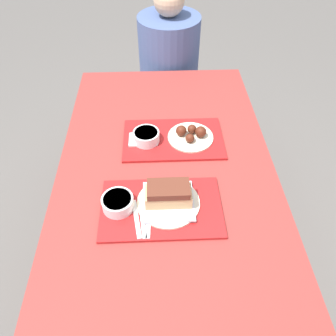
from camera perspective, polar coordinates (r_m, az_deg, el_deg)
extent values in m
plane|color=#605B56|center=(1.97, -0.13, -16.76)|extent=(12.00, 12.00, 0.00)
cube|color=maroon|center=(1.36, -0.18, -2.51)|extent=(0.92, 1.71, 0.04)
cylinder|color=maroon|center=(2.21, -11.44, 5.93)|extent=(0.07, 0.07, 0.72)
cylinder|color=maroon|center=(2.22, 9.46, 6.52)|extent=(0.07, 0.07, 0.72)
cube|color=maroon|center=(2.36, -1.22, 12.68)|extent=(0.87, 0.28, 0.04)
cylinder|color=maroon|center=(2.52, -9.79, 7.89)|extent=(0.06, 0.06, 0.43)
cylinder|color=maroon|center=(2.53, 7.49, 8.38)|extent=(0.06, 0.06, 0.43)
cube|color=red|center=(1.24, -1.18, -6.97)|extent=(0.45, 0.28, 0.01)
cube|color=red|center=(1.51, 0.91, 5.05)|extent=(0.45, 0.28, 0.01)
cylinder|color=white|center=(1.23, -8.73, -6.01)|extent=(0.12, 0.12, 0.05)
cylinder|color=beige|center=(1.21, -8.83, -5.46)|extent=(0.10, 0.10, 0.01)
cylinder|color=beige|center=(1.24, -0.06, -6.04)|extent=(0.24, 0.24, 0.01)
cube|color=silver|center=(1.24, -0.06, -5.81)|extent=(0.19, 0.19, 0.01)
cube|color=#DBB275|center=(1.21, -0.06, -4.92)|extent=(0.17, 0.08, 0.05)
cube|color=brown|center=(1.18, -0.06, -3.68)|extent=(0.15, 0.09, 0.03)
cube|color=white|center=(1.21, -4.44, -8.75)|extent=(0.03, 0.17, 0.00)
cube|color=white|center=(1.20, -3.39, -8.73)|extent=(0.02, 0.17, 0.00)
cube|color=white|center=(1.21, -5.50, -8.77)|extent=(0.04, 0.17, 0.00)
cube|color=teal|center=(1.27, -1.47, -4.44)|extent=(0.04, 0.03, 0.01)
cylinder|color=white|center=(1.48, -3.81, 5.49)|extent=(0.12, 0.12, 0.05)
cylinder|color=beige|center=(1.46, -3.84, 6.06)|extent=(0.10, 0.10, 0.01)
cylinder|color=beige|center=(1.51, 3.93, 5.40)|extent=(0.21, 0.21, 0.01)
sphere|color=#562314|center=(1.49, 5.72, 6.28)|extent=(0.05, 0.05, 0.05)
sphere|color=#562314|center=(1.51, 4.19, 6.78)|extent=(0.04, 0.04, 0.04)
sphere|color=#562314|center=(1.49, 2.32, 6.51)|extent=(0.05, 0.05, 0.05)
sphere|color=#562314|center=(1.46, 3.84, 5.20)|extent=(0.04, 0.04, 0.04)
cube|color=white|center=(1.49, -4.34, 5.00)|extent=(0.13, 0.09, 0.01)
cylinder|color=#4C6093|center=(2.22, 0.16, 18.67)|extent=(0.38, 0.38, 0.52)
sphere|color=tan|center=(2.08, 0.18, 27.18)|extent=(0.18, 0.18, 0.18)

